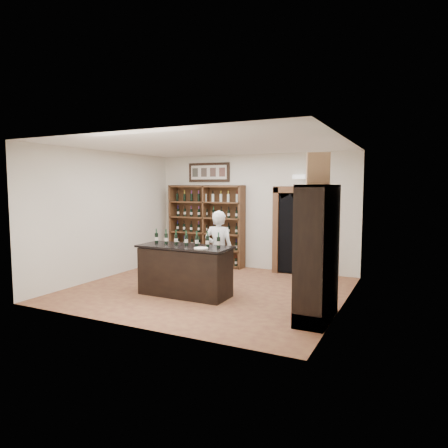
% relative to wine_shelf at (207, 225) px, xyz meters
% --- Properties ---
extents(floor, '(5.50, 5.50, 0.00)m').
position_rel_wine_shelf_xyz_m(floor, '(1.30, -2.33, -1.10)').
color(floor, olive).
rests_on(floor, ground).
extents(ceiling, '(5.50, 5.50, 0.00)m').
position_rel_wine_shelf_xyz_m(ceiling, '(1.30, -2.33, 1.90)').
color(ceiling, white).
rests_on(ceiling, wall_back).
extents(wall_back, '(5.50, 0.04, 3.00)m').
position_rel_wine_shelf_xyz_m(wall_back, '(1.30, 0.17, 0.40)').
color(wall_back, silver).
rests_on(wall_back, ground).
extents(wall_left, '(0.04, 5.00, 3.00)m').
position_rel_wine_shelf_xyz_m(wall_left, '(-1.45, -2.33, 0.40)').
color(wall_left, silver).
rests_on(wall_left, ground).
extents(wall_right, '(0.04, 5.00, 3.00)m').
position_rel_wine_shelf_xyz_m(wall_right, '(4.05, -2.33, 0.40)').
color(wall_right, silver).
rests_on(wall_right, ground).
extents(wine_shelf, '(2.20, 0.38, 2.20)m').
position_rel_wine_shelf_xyz_m(wine_shelf, '(0.00, 0.00, 0.00)').
color(wine_shelf, '#55331D').
rests_on(wine_shelf, ground).
extents(framed_picture, '(1.25, 0.04, 0.52)m').
position_rel_wine_shelf_xyz_m(framed_picture, '(0.00, 0.14, 1.45)').
color(framed_picture, black).
rests_on(framed_picture, wall_back).
extents(arched_doorway, '(1.17, 0.35, 2.17)m').
position_rel_wine_shelf_xyz_m(arched_doorway, '(2.55, -0.00, 0.04)').
color(arched_doorway, black).
rests_on(arched_doorway, ground).
extents(emergency_light, '(0.30, 0.10, 0.10)m').
position_rel_wine_shelf_xyz_m(emergency_light, '(2.55, 0.09, 1.30)').
color(emergency_light, white).
rests_on(emergency_light, wall_back).
extents(tasting_counter, '(1.88, 0.78, 1.00)m').
position_rel_wine_shelf_xyz_m(tasting_counter, '(1.10, -2.93, -0.61)').
color(tasting_counter, black).
rests_on(tasting_counter, ground).
extents(counter_bottle_0, '(0.07, 0.07, 0.30)m').
position_rel_wine_shelf_xyz_m(counter_bottle_0, '(0.38, -2.87, 0.01)').
color(counter_bottle_0, black).
rests_on(counter_bottle_0, tasting_counter).
extents(counter_bottle_1, '(0.07, 0.07, 0.30)m').
position_rel_wine_shelf_xyz_m(counter_bottle_1, '(0.62, -2.87, 0.01)').
color(counter_bottle_1, black).
rests_on(counter_bottle_1, tasting_counter).
extents(counter_bottle_2, '(0.07, 0.07, 0.30)m').
position_rel_wine_shelf_xyz_m(counter_bottle_2, '(0.86, -2.87, 0.01)').
color(counter_bottle_2, black).
rests_on(counter_bottle_2, tasting_counter).
extents(counter_bottle_3, '(0.07, 0.07, 0.30)m').
position_rel_wine_shelf_xyz_m(counter_bottle_3, '(1.10, -2.87, 0.01)').
color(counter_bottle_3, black).
rests_on(counter_bottle_3, tasting_counter).
extents(counter_bottle_4, '(0.07, 0.07, 0.30)m').
position_rel_wine_shelf_xyz_m(counter_bottle_4, '(1.34, -2.87, 0.01)').
color(counter_bottle_4, black).
rests_on(counter_bottle_4, tasting_counter).
extents(counter_bottle_5, '(0.07, 0.07, 0.30)m').
position_rel_wine_shelf_xyz_m(counter_bottle_5, '(1.58, -2.87, 0.01)').
color(counter_bottle_5, black).
rests_on(counter_bottle_5, tasting_counter).
extents(counter_bottle_6, '(0.07, 0.07, 0.30)m').
position_rel_wine_shelf_xyz_m(counter_bottle_6, '(1.82, -2.87, 0.01)').
color(counter_bottle_6, black).
rests_on(counter_bottle_6, tasting_counter).
extents(side_cabinet, '(0.48, 1.20, 2.20)m').
position_rel_wine_shelf_xyz_m(side_cabinet, '(3.82, -3.23, -0.35)').
color(side_cabinet, black).
rests_on(side_cabinet, ground).
extents(shopkeeper, '(0.67, 0.49, 1.68)m').
position_rel_wine_shelf_xyz_m(shopkeeper, '(1.53, -2.29, -0.26)').
color(shopkeeper, white).
rests_on(shopkeeper, ground).
extents(plate, '(0.27, 0.27, 0.02)m').
position_rel_wine_shelf_xyz_m(plate, '(1.59, -3.14, -0.09)').
color(plate, beige).
rests_on(plate, tasting_counter).
extents(wine_crate, '(0.39, 0.27, 0.51)m').
position_rel_wine_shelf_xyz_m(wine_crate, '(3.75, -3.14, 1.35)').
color(wine_crate, tan).
rests_on(wine_crate, side_cabinet).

